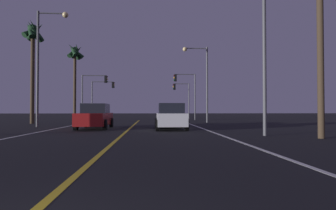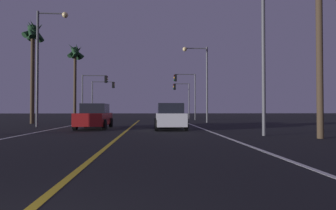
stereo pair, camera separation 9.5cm
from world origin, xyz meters
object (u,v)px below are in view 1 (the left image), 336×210
object	(u,v)px
car_lead_same_lane	(171,117)
traffic_light_far_right	(181,93)
traffic_light_far_left	(103,91)
traffic_light_near_right	(185,86)
street_lamp_right_near	(256,24)
palm_tree_left_far	(75,59)
car_oncoming	(95,117)
utility_pole_right	(320,16)
traffic_light_near_left	(94,87)
street_lamp_left_mid	(45,54)
palm_tree_left_mid	(33,41)
street_lamp_right_far	(201,74)

from	to	relation	value
car_lead_same_lane	traffic_light_far_right	bearing A→B (deg)	-8.41
traffic_light_far_left	traffic_light_near_right	bearing A→B (deg)	-25.99
street_lamp_right_near	palm_tree_left_far	bearing A→B (deg)	-56.00
traffic_light_far_right	street_lamp_right_near	bearing A→B (deg)	91.58
traffic_light_near_right	traffic_light_far_left	size ratio (longest dim) A/B	1.08
car_oncoming	car_lead_same_lane	bearing A→B (deg)	80.59
car_lead_same_lane	utility_pole_right	distance (m)	9.96
traffic_light_near_left	car_oncoming	bearing A→B (deg)	-77.94
car_oncoming	car_lead_same_lane	world-z (taller)	same
street_lamp_left_mid	palm_tree_left_mid	size ratio (longest dim) A/B	0.91
car_oncoming	traffic_light_near_right	world-z (taller)	traffic_light_near_right
traffic_light_far_right	traffic_light_far_left	world-z (taller)	traffic_light_far_left
traffic_light_far_left	utility_pole_right	bearing A→B (deg)	-62.25
car_lead_same_lane	utility_pole_right	xyz separation A→B (m)	(6.28, -6.15, 4.68)
car_lead_same_lane	traffic_light_far_right	xyz separation A→B (m)	(3.17, 21.45, 3.02)
car_oncoming	palm_tree_left_mid	world-z (taller)	palm_tree_left_mid
palm_tree_left_mid	palm_tree_left_far	xyz separation A→B (m)	(1.17, 9.57, 0.23)
car_lead_same_lane	palm_tree_left_mid	size ratio (longest dim) A/B	0.45
car_oncoming	traffic_light_near_left	world-z (taller)	traffic_light_near_left
traffic_light_near_left	palm_tree_left_mid	world-z (taller)	palm_tree_left_mid
traffic_light_near_left	street_lamp_right_far	world-z (taller)	street_lamp_right_far
street_lamp_right_far	car_oncoming	bearing A→B (deg)	41.72
car_oncoming	palm_tree_left_mid	size ratio (longest dim) A/B	0.45
car_oncoming	street_lamp_left_mid	size ratio (longest dim) A/B	0.49
utility_pole_right	palm_tree_left_far	xyz separation A→B (m)	(-17.40, 23.63, 2.42)
street_lamp_right_near	traffic_light_near_left	bearing A→B (deg)	-59.49
street_lamp_left_mid	palm_tree_left_far	xyz separation A→B (m)	(-1.81, 14.53, 2.42)
palm_tree_left_mid	traffic_light_far_left	bearing A→B (deg)	73.33
car_oncoming	street_lamp_right_far	world-z (taller)	street_lamp_right_far
palm_tree_left_far	street_lamp_left_mid	bearing A→B (deg)	-82.89
street_lamp_left_mid	utility_pole_right	size ratio (longest dim) A/B	0.84
street_lamp_left_mid	utility_pole_right	bearing A→B (deg)	-30.28
car_lead_same_lane	palm_tree_left_far	bearing A→B (deg)	32.46
car_lead_same_lane	traffic_light_far_left	size ratio (longest dim) A/B	0.79
car_lead_same_lane	palm_tree_left_far	world-z (taller)	palm_tree_left_far
traffic_light_near_right	palm_tree_left_mid	distance (m)	17.64
traffic_light_far_right	street_lamp_left_mid	world-z (taller)	street_lamp_left_mid
car_oncoming	traffic_light_far_right	size ratio (longest dim) A/B	0.83
palm_tree_left_mid	utility_pole_right	bearing A→B (deg)	-37.14
traffic_light_far_left	street_lamp_right_near	xyz separation A→B (m)	(12.13, -26.22, 1.52)
traffic_light_far_left	street_lamp_right_far	xyz separation A→B (m)	(11.94, -12.77, 0.84)
utility_pole_right	palm_tree_left_mid	world-z (taller)	utility_pole_right
palm_tree_left_mid	palm_tree_left_far	bearing A→B (deg)	83.03
car_oncoming	palm_tree_left_far	size ratio (longest dim) A/B	0.43
car_lead_same_lane	street_lamp_left_mid	world-z (taller)	street_lamp_left_mid
traffic_light_near_right	street_lamp_left_mid	xyz separation A→B (m)	(-12.35, -13.00, 1.19)
car_lead_same_lane	traffic_light_near_right	size ratio (longest dim) A/B	0.73
traffic_light_near_left	utility_pole_right	bearing A→B (deg)	-56.55
traffic_light_far_right	palm_tree_left_far	distance (m)	15.38
traffic_light_near_left	palm_tree_left_mid	xyz separation A→B (m)	(-3.97, -8.04, 3.52)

